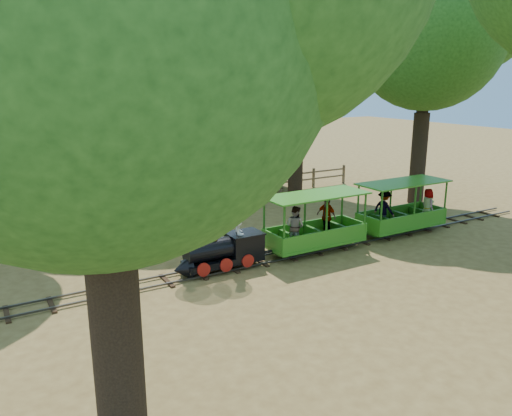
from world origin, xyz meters
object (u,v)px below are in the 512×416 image
locomotive (215,212)px  carriage_rear (401,212)px  fence (188,191)px  carriage_front (313,227)px

locomotive → carriage_rear: size_ratio=0.92×
carriage_rear → locomotive: bearing=179.2°
locomotive → fence: 8.38m
carriage_front → carriage_rear: (3.89, -0.04, 0.00)m
fence → carriage_front: bearing=-82.9°
carriage_rear → fence: size_ratio=0.19×
carriage_front → carriage_rear: 3.89m
carriage_front → fence: (-0.99, 7.99, -0.23)m
carriage_rear → fence: 9.40m
locomotive → carriage_rear: locomotive is taller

